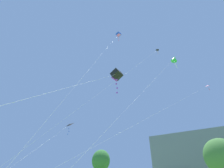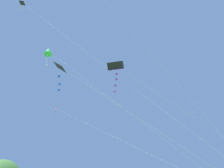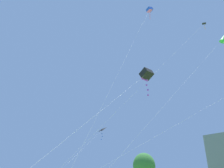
% 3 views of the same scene
% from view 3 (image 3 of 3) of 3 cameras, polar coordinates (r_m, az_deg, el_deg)
% --- Properties ---
extents(tree_far_right, '(5.79, 5.21, 8.74)m').
position_cam_3_polar(tree_far_right, '(58.25, 8.38, -20.40)').
color(tree_far_right, brown).
rests_on(tree_far_right, ground).
extents(kite_black_delta_0, '(8.06, 12.55, 9.05)m').
position_cam_3_polar(kite_black_delta_0, '(28.84, -2.70, -11.95)').
color(kite_black_delta_0, silver).
rests_on(kite_black_delta_0, ground).
extents(kite_black_box_1, '(8.34, 17.68, 13.90)m').
position_cam_3_polar(kite_black_box_1, '(24.22, 9.02, 2.46)').
color(kite_black_box_1, silver).
rests_on(kite_black_box_1, ground).
extents(kite_green_diamond_2, '(1.56, 22.44, 20.65)m').
position_cam_3_polar(kite_green_diamond_2, '(33.08, 27.16, 10.61)').
color(kite_green_diamond_2, silver).
rests_on(kite_green_diamond_2, ground).
extents(kite_blue_box_3, '(9.33, 19.19, 29.79)m').
position_cam_3_polar(kite_blue_box_3, '(39.75, 9.77, 18.52)').
color(kite_blue_box_3, silver).
rests_on(kite_blue_box_3, ground).
extents(kite_black_delta_4, '(2.25, 25.64, 25.90)m').
position_cam_3_polar(kite_black_delta_4, '(38.32, 22.48, 13.89)').
color(kite_black_delta_4, silver).
rests_on(kite_black_delta_4, ground).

